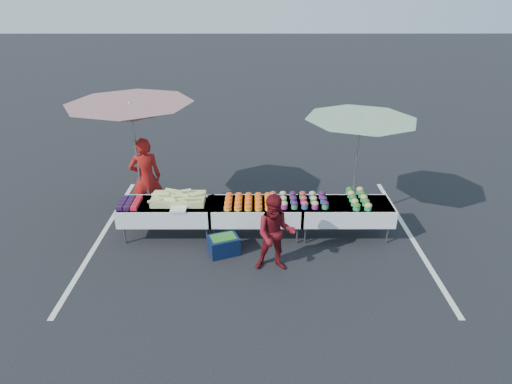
{
  "coord_description": "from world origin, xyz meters",
  "views": [
    {
      "loc": [
        -0.01,
        -7.58,
        4.7
      ],
      "look_at": [
        0.0,
        0.0,
        1.0
      ],
      "focal_mm": 30.0,
      "sensor_mm": 36.0,
      "label": 1
    }
  ],
  "objects_px": {
    "table_left": "(167,211)",
    "storage_bin": "(223,245)",
    "umbrella_right": "(360,128)",
    "vendor": "(146,178)",
    "table_center": "(256,211)",
    "table_right": "(345,210)",
    "umbrella_left": "(131,113)",
    "customer": "(275,234)"
  },
  "relations": [
    {
      "from": "storage_bin",
      "to": "umbrella_left",
      "type": "bearing_deg",
      "value": 121.28
    },
    {
      "from": "table_left",
      "to": "table_center",
      "type": "relative_size",
      "value": 1.0
    },
    {
      "from": "storage_bin",
      "to": "table_right",
      "type": "bearing_deg",
      "value": -5.99
    },
    {
      "from": "customer",
      "to": "umbrella_right",
      "type": "distance_m",
      "value": 2.88
    },
    {
      "from": "vendor",
      "to": "table_left",
      "type": "bearing_deg",
      "value": 104.76
    },
    {
      "from": "table_left",
      "to": "storage_bin",
      "type": "xyz_separation_m",
      "value": [
        1.17,
        -0.65,
        -0.39
      ]
    },
    {
      "from": "table_center",
      "to": "vendor",
      "type": "height_order",
      "value": "vendor"
    },
    {
      "from": "table_center",
      "to": "umbrella_right",
      "type": "bearing_deg",
      "value": 18.5
    },
    {
      "from": "table_center",
      "to": "vendor",
      "type": "distance_m",
      "value": 2.58
    },
    {
      "from": "table_center",
      "to": "table_right",
      "type": "bearing_deg",
      "value": 0.0
    },
    {
      "from": "table_left",
      "to": "umbrella_right",
      "type": "height_order",
      "value": "umbrella_right"
    },
    {
      "from": "umbrella_left",
      "to": "umbrella_right",
      "type": "xyz_separation_m",
      "value": [
        4.59,
        -0.1,
        -0.27
      ]
    },
    {
      "from": "table_right",
      "to": "storage_bin",
      "type": "height_order",
      "value": "table_right"
    },
    {
      "from": "umbrella_left",
      "to": "umbrella_right",
      "type": "distance_m",
      "value": 4.6
    },
    {
      "from": "vendor",
      "to": "umbrella_left",
      "type": "height_order",
      "value": "umbrella_left"
    },
    {
      "from": "customer",
      "to": "umbrella_left",
      "type": "relative_size",
      "value": 0.52
    },
    {
      "from": "table_left",
      "to": "customer",
      "type": "height_order",
      "value": "customer"
    },
    {
      "from": "table_right",
      "to": "storage_bin",
      "type": "distance_m",
      "value": 2.54
    },
    {
      "from": "table_center",
      "to": "umbrella_right",
      "type": "distance_m",
      "value": 2.67
    },
    {
      "from": "table_right",
      "to": "umbrella_left",
      "type": "relative_size",
      "value": 0.66
    },
    {
      "from": "umbrella_left",
      "to": "umbrella_right",
      "type": "height_order",
      "value": "umbrella_left"
    },
    {
      "from": "table_left",
      "to": "vendor",
      "type": "relative_size",
      "value": 1.03
    },
    {
      "from": "vendor",
      "to": "umbrella_left",
      "type": "xyz_separation_m",
      "value": [
        -0.11,
        -0.1,
        1.46
      ]
    },
    {
      "from": "customer",
      "to": "table_center",
      "type": "bearing_deg",
      "value": 107.69
    },
    {
      "from": "customer",
      "to": "umbrella_right",
      "type": "bearing_deg",
      "value": 47.36
    },
    {
      "from": "table_right",
      "to": "umbrella_left",
      "type": "xyz_separation_m",
      "value": [
        -4.3,
        0.8,
        1.78
      ]
    },
    {
      "from": "table_right",
      "to": "customer",
      "type": "height_order",
      "value": "customer"
    },
    {
      "from": "table_center",
      "to": "storage_bin",
      "type": "relative_size",
      "value": 2.78
    },
    {
      "from": "customer",
      "to": "table_right",
      "type": "bearing_deg",
      "value": 38.91
    },
    {
      "from": "customer",
      "to": "storage_bin",
      "type": "height_order",
      "value": "customer"
    },
    {
      "from": "vendor",
      "to": "umbrella_right",
      "type": "bearing_deg",
      "value": 158.9
    },
    {
      "from": "table_left",
      "to": "storage_bin",
      "type": "distance_m",
      "value": 1.4
    },
    {
      "from": "vendor",
      "to": "umbrella_left",
      "type": "bearing_deg",
      "value": 24.0
    },
    {
      "from": "storage_bin",
      "to": "vendor",
      "type": "bearing_deg",
      "value": 117.73
    },
    {
      "from": "table_right",
      "to": "umbrella_right",
      "type": "bearing_deg",
      "value": 67.37
    },
    {
      "from": "table_left",
      "to": "table_right",
      "type": "xyz_separation_m",
      "value": [
        3.6,
        0.0,
        0.0
      ]
    },
    {
      "from": "table_left",
      "to": "table_center",
      "type": "bearing_deg",
      "value": 0.0
    },
    {
      "from": "table_center",
      "to": "vendor",
      "type": "relative_size",
      "value": 1.03
    },
    {
      "from": "table_right",
      "to": "vendor",
      "type": "height_order",
      "value": "vendor"
    },
    {
      "from": "table_left",
      "to": "customer",
      "type": "relative_size",
      "value": 1.26
    },
    {
      "from": "table_center",
      "to": "table_left",
      "type": "bearing_deg",
      "value": 180.0
    },
    {
      "from": "customer",
      "to": "umbrella_right",
      "type": "height_order",
      "value": "umbrella_right"
    }
  ]
}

